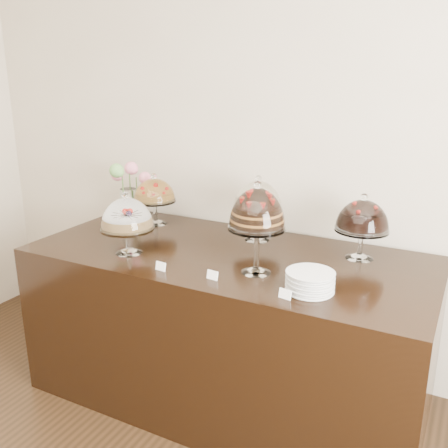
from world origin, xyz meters
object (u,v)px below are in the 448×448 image
at_px(cake_stand_cheesecake, 258,199).
at_px(cake_stand_fruit_tart, 154,193).
at_px(cake_stand_choco_layer, 257,213).
at_px(cake_stand_dark_choco, 362,218).
at_px(plate_stack, 310,282).
at_px(display_counter, 228,326).
at_px(flower_vase, 128,187).
at_px(cake_stand_sugar_sponge, 127,217).

bearing_deg(cake_stand_cheesecake, cake_stand_fruit_tart, -178.95).
bearing_deg(cake_stand_choco_layer, cake_stand_dark_choco, 46.59).
relative_size(cake_stand_dark_choco, plate_stack, 1.65).
height_order(display_counter, plate_stack, plate_stack).
relative_size(display_counter, cake_stand_dark_choco, 6.20).
bearing_deg(flower_vase, cake_stand_fruit_tart, -8.72).
bearing_deg(cake_stand_cheesecake, cake_stand_dark_choco, -2.88).
relative_size(cake_stand_choco_layer, cake_stand_dark_choco, 1.31).
relative_size(cake_stand_fruit_tart, plate_stack, 1.56).
xyz_separation_m(display_counter, cake_stand_choco_layer, (0.25, -0.18, 0.76)).
distance_m(cake_stand_choco_layer, cake_stand_dark_choco, 0.60).
bearing_deg(cake_stand_fruit_tart, cake_stand_choco_layer, -26.20).
height_order(display_counter, cake_stand_sugar_sponge, cake_stand_sugar_sponge).
xyz_separation_m(cake_stand_sugar_sponge, cake_stand_fruit_tart, (-0.18, 0.52, 0.00)).
bearing_deg(plate_stack, cake_stand_fruit_tart, 155.95).
distance_m(display_counter, cake_stand_cheesecake, 0.75).
height_order(flower_vase, plate_stack, flower_vase).
relative_size(display_counter, flower_vase, 5.66).
height_order(cake_stand_choco_layer, cake_stand_cheesecake, cake_stand_choco_layer).
bearing_deg(cake_stand_dark_choco, cake_stand_cheesecake, 177.12).
distance_m(cake_stand_sugar_sponge, cake_stand_cheesecake, 0.75).
relative_size(cake_stand_sugar_sponge, cake_stand_dark_choco, 0.97).
bearing_deg(cake_stand_sugar_sponge, cake_stand_fruit_tart, 109.53).
xyz_separation_m(cake_stand_cheesecake, flower_vase, (-0.96, 0.02, -0.03)).
xyz_separation_m(cake_stand_sugar_sponge, cake_stand_choco_layer, (0.73, 0.07, 0.10)).
relative_size(cake_stand_sugar_sponge, cake_stand_choco_layer, 0.74).
bearing_deg(plate_stack, cake_stand_dark_choco, 79.03).
bearing_deg(display_counter, cake_stand_cheesecake, 80.51).
bearing_deg(display_counter, plate_stack, -26.46).
relative_size(cake_stand_sugar_sponge, cake_stand_fruit_tart, 1.03).
height_order(cake_stand_sugar_sponge, plate_stack, cake_stand_sugar_sponge).
relative_size(cake_stand_dark_choco, flower_vase, 0.91).
height_order(cake_stand_cheesecake, cake_stand_dark_choco, cake_stand_cheesecake).
xyz_separation_m(display_counter, plate_stack, (0.55, -0.28, 0.50)).
bearing_deg(plate_stack, cake_stand_sugar_sponge, 178.42).
bearing_deg(cake_stand_sugar_sponge, flower_vase, 127.57).
bearing_deg(cake_stand_cheesecake, plate_stack, -47.84).
distance_m(cake_stand_choco_layer, cake_stand_cheesecake, 0.51).
height_order(cake_stand_fruit_tart, flower_vase, flower_vase).
distance_m(cake_stand_choco_layer, plate_stack, 0.41).
height_order(display_counter, cake_stand_choco_layer, cake_stand_choco_layer).
distance_m(cake_stand_fruit_tart, plate_stack, 1.35).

